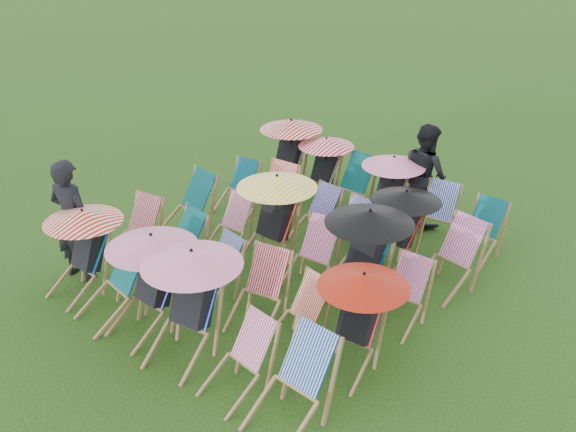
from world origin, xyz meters
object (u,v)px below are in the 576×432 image
Objects in this scene: deckchair_0 at (80,251)px; deckchair_5 at (291,385)px; deckchair_29 at (479,232)px; person_left at (72,220)px; person_rear at (425,174)px.

deckchair_5 is at bearing 0.36° from deckchair_0.
deckchair_0 is 1.25× the size of deckchair_5.
deckchair_29 is (3.90, 4.51, -0.23)m from deckchair_0.
deckchair_0 reaches higher than deckchair_29.
deckchair_0 is 0.69× the size of person_left.
person_left reaches higher than deckchair_29.
person_left is at bearing -131.80° from deckchair_29.
deckchair_0 is 5.96m from deckchair_29.
deckchair_5 is 4.36m from person_left.
person_left is 1.06× the size of person_rear.
deckchair_0 is at bearing 87.88° from person_rear.
deckchair_0 is at bearing 139.99° from person_left.
deckchair_29 is 6.12m from person_left.
deckchair_29 is at bearing -178.66° from person_rear.
deckchair_5 is at bearing 129.01° from person_rear.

